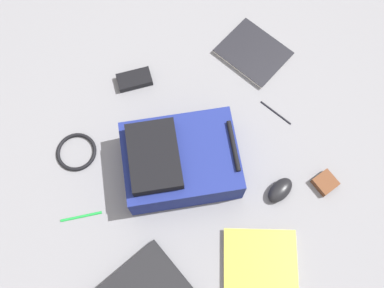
{
  "coord_description": "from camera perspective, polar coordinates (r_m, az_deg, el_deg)",
  "views": [
    {
      "loc": [
        0.46,
        -0.22,
        1.54
      ],
      "look_at": [
        -0.03,
        0.04,
        0.02
      ],
      "focal_mm": 41.34,
      "sensor_mm": 36.0,
      "label": 1
    }
  ],
  "objects": [
    {
      "name": "ground_plane",
      "position": [
        1.62,
        -0.66,
        -1.85
      ],
      "size": [
        3.54,
        3.54,
        0.0
      ],
      "primitive_type": "plane",
      "color": "slate"
    },
    {
      "name": "backpack",
      "position": [
        1.53,
        -1.75,
        -2.14
      ],
      "size": [
        0.41,
        0.47,
        0.19
      ],
      "color": "navy",
      "rests_on": "ground_plane"
    },
    {
      "name": "book_blue",
      "position": [
        1.55,
        8.8,
        -14.86
      ],
      "size": [
        0.31,
        0.32,
        0.02
      ],
      "color": "silver",
      "rests_on": "ground_plane"
    },
    {
      "name": "book_comic",
      "position": [
        1.81,
        7.91,
        11.59
      ],
      "size": [
        0.31,
        0.28,
        0.02
      ],
      "color": "silver",
      "rests_on": "ground_plane"
    },
    {
      "name": "computer_mouse",
      "position": [
        1.59,
        11.29,
        -5.86
      ],
      "size": [
        0.09,
        0.12,
        0.04
      ],
      "primitive_type": "ellipsoid",
      "rotation": [
        0.0,
        0.0,
        0.3
      ],
      "color": "black",
      "rests_on": "ground_plane"
    },
    {
      "name": "cable_coil",
      "position": [
        1.67,
        -14.7,
        -0.98
      ],
      "size": [
        0.15,
        0.15,
        0.01
      ],
      "primitive_type": "torus",
      "color": "black",
      "rests_on": "ground_plane"
    },
    {
      "name": "power_brick",
      "position": [
        1.75,
        -7.44,
        8.24
      ],
      "size": [
        0.1,
        0.14,
        0.03
      ],
      "primitive_type": "cube",
      "rotation": [
        0.0,
        0.0,
        -0.22
      ],
      "color": "black",
      "rests_on": "ground_plane"
    },
    {
      "name": "pen_black",
      "position": [
        1.61,
        -14.12,
        -9.04
      ],
      "size": [
        0.05,
        0.14,
        0.01
      ],
      "primitive_type": "cylinder",
      "rotation": [
        1.57,
        0.0,
        -0.28
      ],
      "color": "#198C33",
      "rests_on": "ground_plane"
    },
    {
      "name": "pen_blue",
      "position": [
        1.71,
        10.69,
        4.13
      ],
      "size": [
        0.14,
        0.06,
        0.01
      ],
      "primitive_type": "cylinder",
      "rotation": [
        1.57,
        0.0,
        5.08
      ],
      "color": "black",
      "rests_on": "ground_plane"
    },
    {
      "name": "earbud_pouch",
      "position": [
        1.65,
        16.81,
        -4.8
      ],
      "size": [
        0.08,
        0.08,
        0.03
      ],
      "primitive_type": "cube",
      "rotation": [
        0.0,
        0.0,
        0.13
      ],
      "color": "#59331E",
      "rests_on": "ground_plane"
    }
  ]
}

